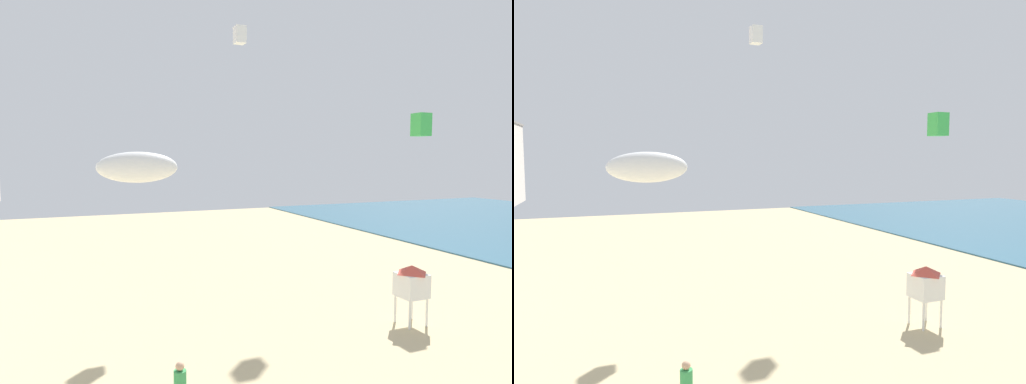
% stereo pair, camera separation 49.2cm
% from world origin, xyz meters
% --- Properties ---
extents(lifeguard_stand, '(1.10, 1.10, 2.55)m').
position_xyz_m(lifeguard_stand, '(8.10, 17.02, 1.84)').
color(lifeguard_stand, white).
rests_on(lifeguard_stand, ground).
extents(kite_white_box, '(0.61, 0.61, 0.96)m').
position_xyz_m(kite_white_box, '(3.86, 26.48, 14.01)').
color(kite_white_box, white).
extents(kite_white_parafoil, '(2.51, 0.70, 0.98)m').
position_xyz_m(kite_white_parafoil, '(-3.13, 16.85, 6.78)').
color(kite_white_parafoil, white).
extents(kite_green_box, '(0.78, 0.78, 1.23)m').
position_xyz_m(kite_green_box, '(12.38, 21.36, 8.87)').
color(kite_green_box, green).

